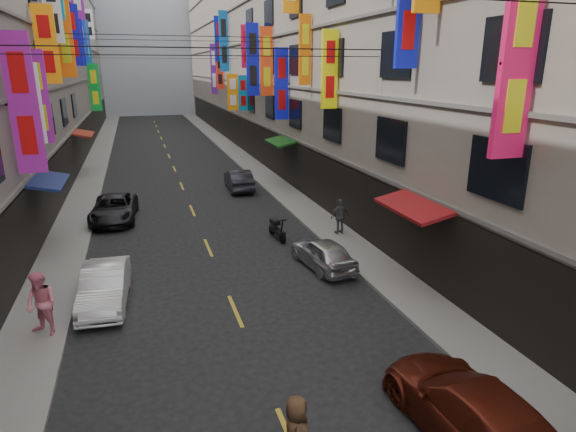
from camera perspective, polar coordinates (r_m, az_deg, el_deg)
sidewalk_left at (r=38.72m, az=-22.21°, el=4.76°), size 2.00×90.00×0.12m
sidewalk_right at (r=39.50m, az=-4.58°, el=6.20°), size 2.00×90.00×0.12m
building_row_right at (r=40.57m, az=3.88°, el=19.88°), size 10.14×90.00×19.00m
haze_block at (r=87.94m, az=-16.58°, el=18.75°), size 18.00×8.00×22.00m
shop_signage at (r=30.91m, az=-13.87°, el=19.86°), size 14.00×55.00×12.25m
street_awnings at (r=22.33m, az=-13.76°, el=4.97°), size 13.99×35.20×0.41m
overhead_cables at (r=25.99m, az=-12.46°, el=19.59°), size 14.00×38.04×1.24m
lane_markings at (r=35.73m, az=-12.93°, el=4.56°), size 0.12×80.20×0.01m
scooter_far_right at (r=22.02m, az=-1.33°, el=-1.62°), size 0.52×1.80×1.14m
car_left_mid at (r=17.11m, az=-20.91°, el=-7.76°), size 1.60×4.01×1.30m
car_left_far at (r=26.15m, az=-19.92°, el=0.83°), size 2.45×4.74×1.28m
car_right_near at (r=11.37m, az=21.19°, el=-20.99°), size 2.10×4.96×1.43m
car_right_mid at (r=18.89m, az=4.18°, el=-4.40°), size 1.86×3.68×1.20m
car_right_far at (r=31.08m, az=-5.87°, el=4.30°), size 1.54×4.05×1.32m
pedestrian_lfar at (r=15.64m, az=-27.20°, el=-9.26°), size 1.12×1.07×1.91m
pedestrian_rfar at (r=22.37m, az=6.20°, el=-0.03°), size 1.05×0.69×1.67m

